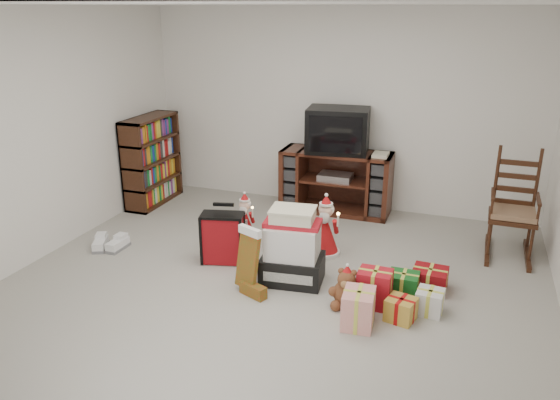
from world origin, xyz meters
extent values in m
cube|color=#A4A096|center=(0.00, 0.00, -0.01)|extent=(5.00, 5.00, 0.01)
cube|color=white|center=(0.00, 0.00, 2.50)|extent=(5.00, 5.00, 0.01)
cube|color=silver|center=(0.00, 2.50, 1.25)|extent=(5.00, 0.01, 2.50)
cube|color=silver|center=(0.00, -2.50, 1.25)|extent=(5.00, 0.01, 2.50)
cube|color=silver|center=(-2.50, 0.00, 1.25)|extent=(0.01, 5.00, 2.50)
cube|color=#4F2316|center=(0.05, 2.22, 0.39)|extent=(1.38, 0.50, 0.79)
cube|color=#AEAEB0|center=(0.05, 2.20, 0.47)|extent=(0.41, 0.30, 0.08)
cube|color=#3C1D10|center=(-2.31, 1.73, 0.58)|extent=(0.32, 0.95, 1.16)
cube|color=#3C1D10|center=(2.10, 1.55, 0.42)|extent=(0.47, 0.46, 0.04)
cube|color=#946F50|center=(2.10, 1.55, 0.48)|extent=(0.44, 0.42, 0.05)
cube|color=#3C1D10|center=(2.10, 1.76, 0.81)|extent=(0.40, 0.06, 0.72)
cube|color=#3C1D10|center=(2.10, 1.55, 0.03)|extent=(0.48, 0.78, 0.05)
cube|color=black|center=(0.14, 0.23, 0.13)|extent=(0.62, 0.48, 0.26)
cube|color=silver|center=(0.14, 0.23, 0.42)|extent=(0.52, 0.42, 0.31)
cube|color=#AF141F|center=(0.14, 0.23, 0.60)|extent=(0.55, 0.33, 0.05)
cube|color=beige|center=(0.14, 0.23, 0.67)|extent=(0.42, 0.34, 0.10)
cube|color=maroon|center=(-0.66, 0.39, 0.27)|extent=(0.44, 0.30, 0.53)
cube|color=black|center=(-0.66, 0.48, 0.60)|extent=(0.21, 0.08, 0.03)
ellipsoid|color=brown|center=(0.73, -0.05, 0.12)|extent=(0.24, 0.20, 0.25)
sphere|color=brown|center=(0.73, -0.08, 0.27)|extent=(0.16, 0.16, 0.16)
cone|color=#B01315|center=(0.27, 0.92, 0.22)|extent=(0.31, 0.31, 0.44)
sphere|color=beige|center=(0.27, 0.92, 0.49)|extent=(0.15, 0.15, 0.15)
cone|color=#B01315|center=(0.27, 0.92, 0.61)|extent=(0.13, 0.13, 0.11)
cylinder|color=silver|center=(0.43, 0.80, 0.45)|extent=(0.02, 0.02, 0.13)
cone|color=#B01315|center=(-0.67, 0.99, 0.18)|extent=(0.26, 0.26, 0.37)
sphere|color=beige|center=(-0.67, 0.99, 0.41)|extent=(0.12, 0.12, 0.12)
cone|color=#B01315|center=(-0.67, 0.99, 0.51)|extent=(0.11, 0.11, 0.09)
cylinder|color=silver|center=(-0.54, 0.89, 0.38)|extent=(0.02, 0.02, 0.11)
cube|color=white|center=(-2.06, 0.26, 0.05)|extent=(0.24, 0.33, 0.11)
cube|color=white|center=(-1.87, 0.26, 0.05)|extent=(0.13, 0.30, 0.11)
cube|color=#AF141F|center=(0.95, 0.04, 0.14)|extent=(0.27, 0.27, 0.27)
cube|color=#1A6B22|center=(1.16, 0.30, 0.14)|extent=(0.27, 0.27, 0.27)
cube|color=gold|center=(1.22, -0.12, 0.14)|extent=(0.27, 0.27, 0.27)
cube|color=white|center=(0.90, -0.32, 0.14)|extent=(0.27, 0.27, 0.27)
cube|color=silver|center=(1.42, 0.09, 0.14)|extent=(0.27, 0.27, 0.27)
cube|color=maroon|center=(1.37, 0.51, 0.14)|extent=(0.27, 0.27, 0.27)
cube|color=black|center=(0.05, 2.22, 1.06)|extent=(0.80, 0.61, 0.54)
cube|color=black|center=(0.05, 1.96, 1.06)|extent=(0.63, 0.10, 0.43)
camera|label=1|loc=(1.60, -4.20, 2.48)|focal=35.00mm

